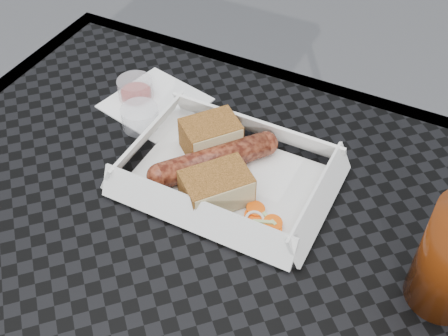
# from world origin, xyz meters

# --- Properties ---
(patio_table) EXTENTS (0.80, 0.80, 0.74)m
(patio_table) POSITION_xyz_m (0.00, 0.00, 0.67)
(patio_table) COLOR black
(patio_table) RESTS_ON ground
(food_tray) EXTENTS (0.22, 0.15, 0.00)m
(food_tray) POSITION_xyz_m (-0.00, 0.16, 0.75)
(food_tray) COLOR white
(food_tray) RESTS_ON patio_table
(bratwurst) EXTENTS (0.12, 0.14, 0.03)m
(bratwurst) POSITION_xyz_m (-0.03, 0.16, 0.77)
(bratwurst) COLOR brown
(bratwurst) RESTS_ON food_tray
(bread_near) EXTENTS (0.08, 0.08, 0.04)m
(bread_near) POSITION_xyz_m (-0.05, 0.19, 0.77)
(bread_near) COLOR brown
(bread_near) RESTS_ON food_tray
(bread_far) EXTENTS (0.09, 0.09, 0.04)m
(bread_far) POSITION_xyz_m (0.00, 0.12, 0.77)
(bread_far) COLOR brown
(bread_far) RESTS_ON food_tray
(veg_garnish) EXTENTS (0.03, 0.03, 0.00)m
(veg_garnish) POSITION_xyz_m (0.06, 0.11, 0.75)
(veg_garnish) COLOR #FB580A
(veg_garnish) RESTS_ON food_tray
(napkin) EXTENTS (0.14, 0.14, 0.00)m
(napkin) POSITION_xyz_m (-0.16, 0.24, 0.75)
(napkin) COLOR white
(napkin) RESTS_ON patio_table
(condiment_cup_sauce) EXTENTS (0.05, 0.05, 0.03)m
(condiment_cup_sauce) POSITION_xyz_m (-0.19, 0.24, 0.76)
(condiment_cup_sauce) COLOR maroon
(condiment_cup_sauce) RESTS_ON patio_table
(condiment_cup_empty) EXTENTS (0.05, 0.05, 0.03)m
(condiment_cup_empty) POSITION_xyz_m (-0.15, 0.19, 0.76)
(condiment_cup_empty) COLOR silver
(condiment_cup_empty) RESTS_ON patio_table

